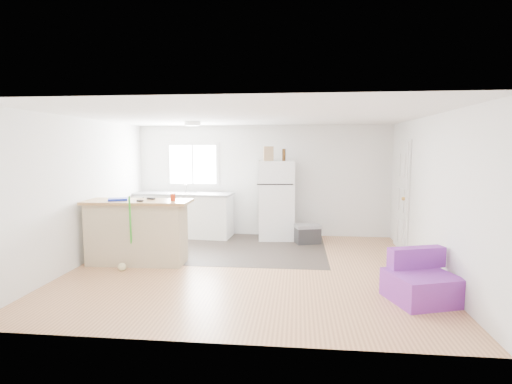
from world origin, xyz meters
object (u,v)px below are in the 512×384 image
at_px(kitchen_cabinets, 184,214).
at_px(mop, 125,256).
at_px(purple_seat, 421,283).
at_px(cleaner_jug, 164,256).
at_px(cardboard_box, 268,154).
at_px(blue_tray, 118,199).
at_px(red_cup, 173,197).
at_px(refrigerator, 276,200).
at_px(bottle_right, 284,155).
at_px(bottle_left, 284,155).
at_px(peninsula, 137,232).
at_px(cooler, 307,234).

bearing_deg(kitchen_cabinets, mop, -90.87).
bearing_deg(purple_seat, cleaner_jug, 144.40).
relative_size(purple_seat, mop, 0.79).
bearing_deg(cardboard_box, blue_tray, -138.45).
relative_size(red_cup, cardboard_box, 0.40).
relative_size(kitchen_cabinets, cleaner_jug, 6.75).
bearing_deg(refrigerator, kitchen_cabinets, 173.52).
height_order(cleaner_jug, bottle_right, bottle_right).
relative_size(mop, red_cup, 9.90).
bearing_deg(bottle_left, blue_tray, -141.83).
xyz_separation_m(purple_seat, cleaner_jug, (-3.73, 1.15, -0.09)).
xyz_separation_m(mop, bottle_right, (2.40, 2.42, 1.54)).
bearing_deg(purple_seat, bottle_right, 101.18).
bearing_deg(peninsula, cooler, 29.12).
height_order(mop, bottle_left, bottle_left).
relative_size(purple_seat, cardboard_box, 3.14).
height_order(refrigerator, cooler, refrigerator).
bearing_deg(kitchen_cabinets, cooler, -3.92).
relative_size(cooler, red_cup, 4.82).
distance_m(cardboard_box, bottle_right, 0.32).
bearing_deg(cardboard_box, cooler, -20.57).
xyz_separation_m(cardboard_box, bottle_right, (0.32, 0.03, -0.02)).
height_order(purple_seat, bottle_right, bottle_right).
relative_size(cardboard_box, bottle_left, 1.20).
xyz_separation_m(cooler, mop, (-2.89, -2.09, 0.04)).
bearing_deg(cardboard_box, kitchen_cabinets, 177.29).
distance_m(cooler, mop, 3.57).
distance_m(kitchen_cabinets, red_cup, 2.22).
height_order(peninsula, refrigerator, refrigerator).
xyz_separation_m(peninsula, purple_seat, (4.19, -1.20, -0.31)).
bearing_deg(cooler, bottle_left, 129.76).
distance_m(refrigerator, red_cup, 2.60).
height_order(refrigerator, bottle_right, bottle_right).
height_order(kitchen_cabinets, cardboard_box, cardboard_box).
relative_size(refrigerator, cleaner_jug, 5.11).
distance_m(red_cup, bottle_left, 2.73).
xyz_separation_m(refrigerator, purple_seat, (2.01, -3.26, -0.60)).
bearing_deg(peninsula, bottle_right, 39.19).
xyz_separation_m(purple_seat, red_cup, (-3.57, 1.21, 0.89)).
bearing_deg(mop, purple_seat, -32.35).
xyz_separation_m(purple_seat, bottle_right, (-1.84, 3.23, 1.54)).
bearing_deg(refrigerator, blue_tray, -145.18).
distance_m(refrigerator, mop, 3.37).
relative_size(refrigerator, red_cup, 13.72).
distance_m(cooler, cardboard_box, 1.82).
distance_m(kitchen_cabinets, blue_tray, 2.27).
xyz_separation_m(blue_tray, bottle_right, (2.64, 2.08, 0.70)).
height_order(blue_tray, bottle_right, bottle_right).
xyz_separation_m(refrigerator, cooler, (0.66, -0.36, -0.63)).
relative_size(cooler, blue_tray, 1.93).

